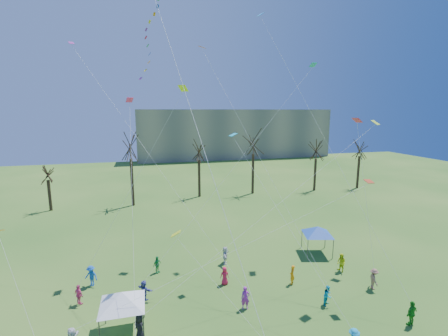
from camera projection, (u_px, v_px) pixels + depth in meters
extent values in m
cube|color=gray|center=(234.00, 133.00, 99.63)|extent=(60.00, 14.00, 15.00)
cylinder|color=black|center=(50.00, 195.00, 45.99)|extent=(0.44, 0.44, 4.61)
cylinder|color=black|center=(132.00, 182.00, 48.23)|extent=(0.44, 0.44, 7.38)
cylinder|color=black|center=(199.00, 178.00, 53.37)|extent=(0.44, 0.44, 6.37)
cylinder|color=black|center=(253.00, 174.00, 55.36)|extent=(0.44, 0.44, 7.14)
cylinder|color=black|center=(315.00, 175.00, 57.61)|extent=(0.44, 0.44, 5.92)
cylinder|color=black|center=(358.00, 172.00, 59.42)|extent=(0.44, 0.44, 6.16)
cylinder|color=white|center=(202.00, 145.00, 17.61)|extent=(0.02, 0.02, 25.67)
cylinder|color=#3F3F44|center=(100.00, 336.00, 19.05)|extent=(0.07, 0.07, 2.11)
cylinder|color=#3F3F44|center=(144.00, 329.00, 19.68)|extent=(0.07, 0.07, 2.11)
cylinder|color=#3F3F44|center=(105.00, 310.00, 21.54)|extent=(0.07, 0.07, 2.11)
cylinder|color=#3F3F44|center=(144.00, 304.00, 22.17)|extent=(0.07, 0.07, 2.11)
pyramid|color=white|center=(122.00, 298.00, 20.34)|extent=(4.02, 4.02, 0.90)
cylinder|color=#3F3F44|center=(308.00, 249.00, 31.11)|extent=(0.08, 0.08, 2.04)
cylinder|color=#3F3F44|center=(333.00, 249.00, 31.08)|extent=(0.08, 0.08, 2.04)
cylinder|color=#3F3F44|center=(302.00, 239.00, 33.59)|extent=(0.08, 0.08, 2.04)
cylinder|color=#3F3F44|center=(325.00, 239.00, 33.56)|extent=(0.08, 0.08, 2.04)
pyramid|color=#2350B3|center=(318.00, 230.00, 32.07)|extent=(3.75, 3.75, 0.87)
imported|color=#1F8A1E|center=(412.00, 313.00, 21.42)|extent=(1.13, 0.69, 1.80)
imported|color=black|center=(140.00, 327.00, 20.07)|extent=(0.90, 1.03, 1.77)
imported|color=purple|center=(245.00, 298.00, 23.21)|extent=(0.71, 0.53, 1.76)
imported|color=#0DABC2|center=(328.00, 295.00, 23.72)|extent=(0.96, 0.92, 1.56)
imported|color=#956651|center=(374.00, 279.00, 25.82)|extent=(0.95, 1.28, 1.77)
imported|color=#EA4E8F|center=(79.00, 295.00, 23.72)|extent=(0.94, 0.96, 1.62)
imported|color=#494E9F|center=(144.00, 290.00, 24.37)|extent=(1.38, 1.37, 1.59)
imported|color=red|center=(225.00, 276.00, 26.52)|extent=(0.77, 0.51, 1.57)
imported|color=orange|center=(292.00, 275.00, 26.57)|extent=(0.70, 0.73, 1.69)
imported|color=#C8DB17|center=(341.00, 263.00, 28.59)|extent=(0.79, 0.94, 1.74)
imported|color=#1652B4|center=(91.00, 276.00, 26.27)|extent=(1.34, 1.14, 1.79)
imported|color=green|center=(157.00, 265.00, 28.42)|extent=(0.93, 0.93, 1.59)
imported|color=silver|center=(225.00, 255.00, 30.13)|extent=(1.06, 1.67, 1.72)
cylinder|color=white|center=(22.00, 302.00, 16.27)|extent=(0.01, 0.01, 7.67)
cube|color=#FA2986|center=(130.00, 100.00, 27.71)|extent=(0.72, 0.78, 0.42)
cylinder|color=white|center=(132.00, 198.00, 22.39)|extent=(0.01, 0.01, 19.65)
cube|color=#DAEB18|center=(176.00, 234.00, 19.44)|extent=(0.68, 0.62, 0.36)
cylinder|color=white|center=(218.00, 287.00, 18.77)|extent=(0.01, 0.01, 7.93)
cube|color=#1BB6CF|center=(233.00, 135.00, 26.74)|extent=(0.79, 0.73, 0.26)
cylinder|color=white|center=(283.00, 218.00, 22.71)|extent=(0.01, 0.01, 16.53)
cube|color=#2A98EE|center=(260.00, 14.00, 31.98)|extent=(0.79, 0.75, 0.42)
cylinder|color=white|center=(321.00, 132.00, 26.66)|extent=(0.01, 0.01, 28.70)
cube|color=#BD3817|center=(369.00, 181.00, 23.76)|extent=(0.62, 0.76, 0.18)
cylinder|color=white|center=(237.00, 249.00, 21.30)|extent=(0.01, 0.01, 22.63)
cube|color=#B8E235|center=(375.00, 123.00, 29.29)|extent=(0.81, 0.86, 0.45)
cylinder|color=white|center=(280.00, 203.00, 24.64)|extent=(0.01, 0.01, 25.77)
cube|color=#B232A7|center=(71.00, 43.00, 30.03)|extent=(0.67, 0.72, 0.31)
cylinder|color=white|center=(147.00, 152.00, 26.58)|extent=(0.01, 0.01, 27.48)
cube|color=orange|center=(202.00, 47.00, 31.50)|extent=(0.88, 0.83, 0.26)
cylinder|color=white|center=(256.00, 151.00, 27.56)|extent=(0.01, 0.01, 24.66)
cube|color=#DA244E|center=(357.00, 120.00, 24.35)|extent=(0.87, 0.80, 0.39)
cylinder|color=white|center=(366.00, 199.00, 25.05)|extent=(0.01, 0.01, 12.39)
cube|color=#C7E718|center=(183.00, 88.00, 22.92)|extent=(0.85, 0.88, 0.44)
cylinder|color=white|center=(130.00, 190.00, 23.28)|extent=(0.01, 0.01, 16.75)
cube|color=#1991BF|center=(313.00, 65.00, 31.26)|extent=(0.65, 0.78, 0.37)
cylinder|color=white|center=(239.00, 161.00, 27.77)|extent=(0.01, 0.01, 25.38)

